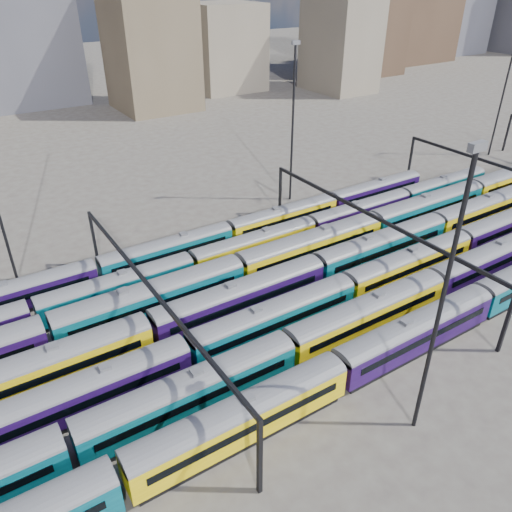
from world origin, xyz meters
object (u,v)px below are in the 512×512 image
rake_0 (338,368)px  rake_1 (368,311)px  rake_2 (409,262)px  mast_2 (443,295)px

rake_0 → rake_1: bearing=30.4°
rake_0 → rake_2: bearing=26.1°
rake_2 → mast_2: 26.83m
rake_0 → rake_2: 22.74m
rake_2 → rake_0: bearing=-153.9°
rake_0 → rake_1: size_ratio=1.19×
rake_1 → rake_2: (11.89, 5.00, -0.07)m
rake_2 → mast_2: (-17.41, -17.00, 11.30)m
rake_1 → mast_2: (-5.52, -12.00, 11.23)m
mast_2 → rake_0: bearing=113.3°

